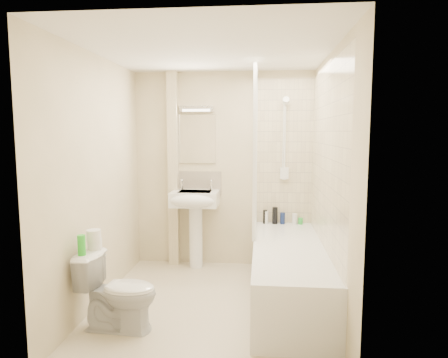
{
  "coord_description": "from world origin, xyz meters",
  "views": [
    {
      "loc": [
        0.47,
        -3.67,
        1.67
      ],
      "look_at": [
        0.11,
        0.2,
        1.21
      ],
      "focal_mm": 32.0,
      "sensor_mm": 36.0,
      "label": 1
    }
  ],
  "objects": [
    {
      "name": "floor",
      "position": [
        0.0,
        0.0,
        0.0
      ],
      "size": [
        2.5,
        2.5,
        0.0
      ],
      "primitive_type": "plane",
      "color": "beige",
      "rests_on": "ground"
    },
    {
      "name": "wall_back",
      "position": [
        0.0,
        1.25,
        1.2
      ],
      "size": [
        2.2,
        0.02,
        2.4
      ],
      "primitive_type": "cube",
      "color": "beige",
      "rests_on": "ground"
    },
    {
      "name": "wall_left",
      "position": [
        -1.1,
        0.0,
        1.2
      ],
      "size": [
        0.02,
        2.5,
        2.4
      ],
      "primitive_type": "cube",
      "color": "beige",
      "rests_on": "ground"
    },
    {
      "name": "wall_right",
      "position": [
        1.1,
        0.0,
        1.2
      ],
      "size": [
        0.02,
        2.5,
        2.4
      ],
      "primitive_type": "cube",
      "color": "beige",
      "rests_on": "ground"
    },
    {
      "name": "ceiling",
      "position": [
        0.0,
        0.0,
        2.4
      ],
      "size": [
        2.2,
        2.5,
        0.02
      ],
      "primitive_type": "cube",
      "color": "white",
      "rests_on": "wall_back"
    },
    {
      "name": "tile_back",
      "position": [
        0.75,
        1.24,
        1.42
      ],
      "size": [
        0.7,
        0.01,
        1.75
      ],
      "primitive_type": "cube",
      "color": "beige",
      "rests_on": "wall_back"
    },
    {
      "name": "tile_right",
      "position": [
        1.09,
        0.2,
        1.42
      ],
      "size": [
        0.01,
        2.1,
        1.75
      ],
      "primitive_type": "cube",
      "color": "beige",
      "rests_on": "wall_right"
    },
    {
      "name": "pipe_boxing",
      "position": [
        -0.62,
        1.19,
        1.2
      ],
      "size": [
        0.12,
        0.12,
        2.4
      ],
      "primitive_type": "cube",
      "color": "beige",
      "rests_on": "ground"
    },
    {
      "name": "splashback",
      "position": [
        -0.33,
        1.24,
        1.03
      ],
      "size": [
        0.6,
        0.02,
        0.3
      ],
      "primitive_type": "cube",
      "color": "beige",
      "rests_on": "wall_back"
    },
    {
      "name": "mirror",
      "position": [
        -0.33,
        1.24,
        1.58
      ],
      "size": [
        0.46,
        0.01,
        0.6
      ],
      "primitive_type": "cube",
      "color": "white",
      "rests_on": "wall_back"
    },
    {
      "name": "strip_light",
      "position": [
        -0.33,
        1.22,
        1.95
      ],
      "size": [
        0.42,
        0.07,
        0.07
      ],
      "primitive_type": "cube",
      "color": "silver",
      "rests_on": "wall_back"
    },
    {
      "name": "bathtub",
      "position": [
        0.75,
        0.2,
        0.29
      ],
      "size": [
        0.7,
        2.1,
        0.55
      ],
      "color": "white",
      "rests_on": "ground"
    },
    {
      "name": "shower_screen",
      "position": [
        0.4,
        0.8,
        1.45
      ],
      "size": [
        0.04,
        0.92,
        1.8
      ],
      "color": "white",
      "rests_on": "bathtub"
    },
    {
      "name": "shower_fixture",
      "position": [
        0.75,
        1.19,
        1.55
      ],
      "size": [
        0.1,
        0.16,
        0.99
      ],
      "color": "white",
      "rests_on": "wall_back"
    },
    {
      "name": "pedestal_sink",
      "position": [
        -0.33,
        1.01,
        0.76
      ],
      "size": [
        0.56,
        0.51,
        1.09
      ],
      "color": "white",
      "rests_on": "ground"
    },
    {
      "name": "bottle_black_a",
      "position": [
        0.52,
        1.16,
        0.63
      ],
      "size": [
        0.05,
        0.05,
        0.17
      ],
      "primitive_type": "cylinder",
      "color": "black",
      "rests_on": "bathtub"
    },
    {
      "name": "bottle_white_a",
      "position": [
        0.53,
        1.16,
        0.63
      ],
      "size": [
        0.06,
        0.06,
        0.15
      ],
      "primitive_type": "cylinder",
      "color": "white",
      "rests_on": "bathtub"
    },
    {
      "name": "bottle_black_b",
      "position": [
        0.64,
        1.16,
        0.65
      ],
      "size": [
        0.07,
        0.07,
        0.2
      ],
      "primitive_type": "cylinder",
      "color": "black",
      "rests_on": "bathtub"
    },
    {
      "name": "bottle_blue",
      "position": [
        0.74,
        1.16,
        0.62
      ],
      "size": [
        0.06,
        0.06,
        0.14
      ],
      "primitive_type": "cylinder",
      "color": "navy",
      "rests_on": "bathtub"
    },
    {
      "name": "bottle_white_b",
      "position": [
        0.88,
        1.16,
        0.61
      ],
      "size": [
        0.06,
        0.06,
        0.13
      ],
      "primitive_type": "cylinder",
      "color": "white",
      "rests_on": "bathtub"
    },
    {
      "name": "bottle_green",
      "position": [
        0.95,
        1.16,
        0.59
      ],
      "size": [
        0.06,
        0.06,
        0.08
      ],
      "primitive_type": "cylinder",
      "color": "green",
      "rests_on": "bathtub"
    },
    {
      "name": "toilet",
      "position": [
        -0.72,
        -0.54,
        0.33
      ],
      "size": [
        0.46,
        0.7,
        0.66
      ],
      "primitive_type": "imported",
      "rotation": [
        0.0,
        0.0,
        1.5
      ],
      "color": "white",
      "rests_on": "ground"
    },
    {
      "name": "toilet_roll_lower",
      "position": [
        -0.96,
        -0.44,
        0.71
      ],
      "size": [
        0.12,
        0.12,
        0.09
      ],
      "primitive_type": "cylinder",
      "color": "white",
      "rests_on": "toilet"
    },
    {
      "name": "toilet_roll_upper",
      "position": [
        -0.94,
        -0.48,
        0.8
      ],
      "size": [
        0.12,
        0.12,
        0.09
      ],
      "primitive_type": "cylinder",
      "color": "white",
      "rests_on": "toilet_roll_lower"
    },
    {
      "name": "green_bottle",
      "position": [
        -0.99,
        -0.62,
        0.75
      ],
      "size": [
        0.06,
        0.06,
        0.17
      ],
      "primitive_type": "cylinder",
      "color": "green",
      "rests_on": "toilet"
    }
  ]
}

